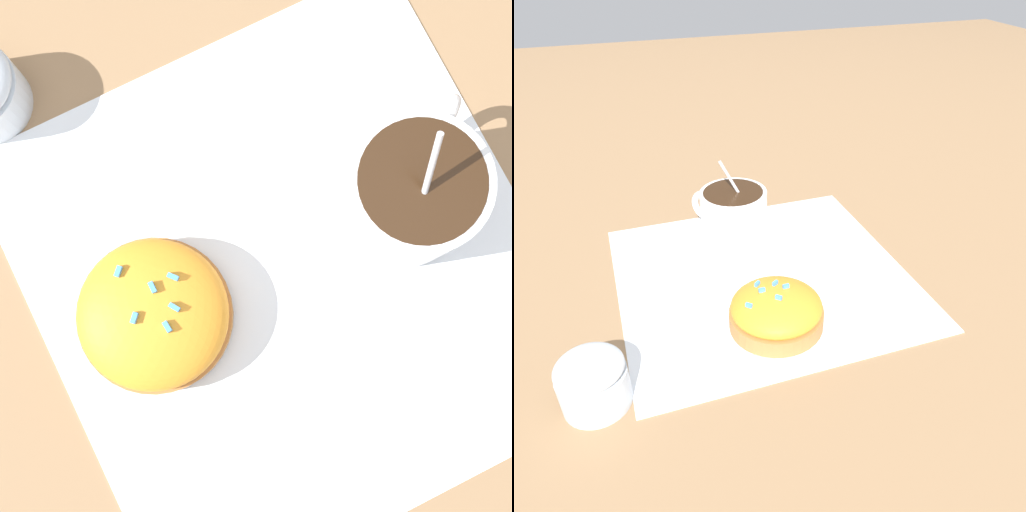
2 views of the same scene
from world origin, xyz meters
TOP-DOWN VIEW (x-y plane):
  - ground_plane at (0.00, 0.00)m, footprint 3.00×3.00m
  - paper_napkin at (0.00, 0.00)m, footprint 0.34×0.35m
  - coffee_cup at (0.09, 0.01)m, footprint 0.10×0.09m
  - frosted_pastry at (-0.09, 0.01)m, footprint 0.10×0.10m

SIDE VIEW (x-z plane):
  - ground_plane at x=0.00m, z-range 0.00..0.00m
  - paper_napkin at x=0.00m, z-range 0.00..0.00m
  - frosted_pastry at x=-0.09m, z-range 0.00..0.05m
  - coffee_cup at x=0.09m, z-range -0.02..0.10m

